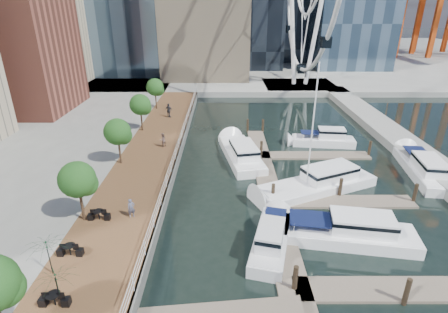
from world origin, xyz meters
name	(u,v)px	position (x,y,z in m)	size (l,w,h in m)	color
ground	(242,267)	(0.00, 0.00, 0.00)	(520.00, 520.00, 0.00)	black
boardwalk	(148,163)	(-9.00, 15.00, 0.50)	(6.00, 60.00, 1.00)	brown
seawall	(177,163)	(-6.00, 15.00, 0.50)	(0.25, 60.00, 1.00)	#595954
land_far	(227,54)	(0.00, 102.00, 0.50)	(200.00, 114.00, 1.00)	gray
breakwater	(405,145)	(20.00, 20.00, 0.50)	(4.00, 60.00, 1.00)	gray
pier	(299,87)	(14.00, 52.00, 0.50)	(14.00, 12.00, 1.00)	gray
railing	(175,154)	(-6.10, 15.00, 1.52)	(0.10, 60.00, 1.05)	white
floating_docks	(325,187)	(7.97, 9.98, 0.49)	(16.00, 34.00, 2.60)	#6D6051
street_trees	(117,132)	(-11.40, 14.00, 4.29)	(2.60, 42.60, 4.60)	#3F2B1C
cafe_tables	(63,273)	(-10.40, -2.00, 1.37)	(2.50, 13.70, 0.74)	black
yacht_foreground	(341,240)	(7.29, 2.89, 0.00)	(2.99, 11.14, 2.15)	white
pedestrian_near	(131,208)	(-7.98, 4.36, 1.74)	(0.54, 0.35, 1.48)	#53576F
pedestrian_mid	(163,140)	(-7.93, 18.42, 1.80)	(0.78, 0.61, 1.60)	#82635A
pedestrian_far	(169,110)	(-8.84, 29.60, 1.98)	(1.14, 0.48, 1.95)	#2F323B
moored_yachts	(323,191)	(7.84, 10.11, 0.00)	(22.66, 33.20, 11.50)	white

